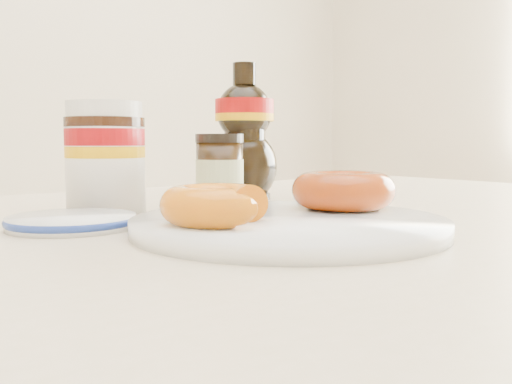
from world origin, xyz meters
TOP-DOWN VIEW (x-y plane):
  - dining_table at (0.00, 0.10)m, footprint 1.40×0.90m
  - plate at (-0.08, -0.00)m, footprint 0.30×0.30m
  - donut_bitten at (-0.16, 0.00)m, footprint 0.12×0.12m
  - donut_whole at (0.01, 0.01)m, footprint 0.13×0.13m
  - nutella_jar at (-0.15, 0.25)m, footprint 0.09×0.09m
  - syrup_bottle at (0.07, 0.27)m, footprint 0.13×0.12m
  - dark_jar at (-0.04, 0.17)m, footprint 0.06×0.06m
  - blue_rim_saucer at (-0.23, 0.15)m, footprint 0.13×0.13m

SIDE VIEW (x-z plane):
  - dining_table at x=0.00m, z-range 0.29..1.04m
  - blue_rim_saucer at x=-0.23m, z-range 0.75..0.76m
  - plate at x=-0.08m, z-range 0.75..0.77m
  - donut_bitten at x=-0.16m, z-range 0.76..0.80m
  - donut_whole at x=0.01m, z-range 0.76..0.80m
  - dark_jar at x=-0.04m, z-range 0.75..0.84m
  - nutella_jar at x=-0.15m, z-range 0.76..0.89m
  - syrup_bottle at x=0.07m, z-range 0.75..0.95m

